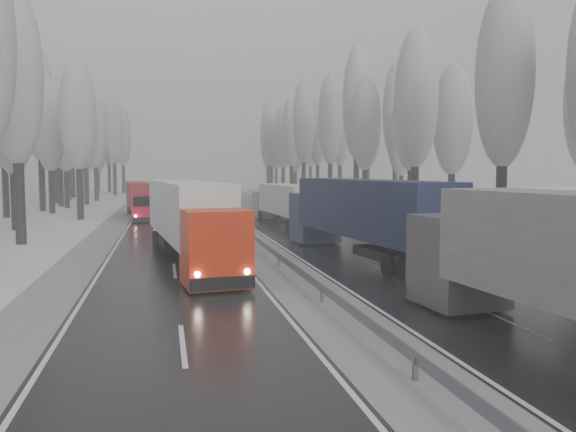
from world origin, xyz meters
name	(u,v)px	position (x,y,z in m)	size (l,w,h in m)	color
ground	(358,334)	(0.00, 0.00, 0.00)	(260.00, 260.00, 0.00)	silver
carriageway_right	(297,229)	(5.25, 30.00, 0.01)	(7.50, 200.00, 0.03)	black
carriageway_left	(170,232)	(-5.25, 30.00, 0.01)	(7.50, 200.00, 0.03)	black
median_slush	(235,230)	(0.00, 30.00, 0.02)	(3.00, 200.00, 0.04)	#93969A
shoulder_right	(353,227)	(10.20, 30.00, 0.02)	(2.40, 200.00, 0.04)	#93969A
shoulder_left	(106,233)	(-10.20, 30.00, 0.02)	(2.40, 200.00, 0.04)	#93969A
median_guardrail	(235,223)	(0.00, 29.99, 0.60)	(0.12, 200.00, 0.76)	slate
tree_16	(505,78)	(15.04, 15.67, 10.67)	(3.60, 3.60, 16.53)	black
tree_18	(416,100)	(14.51, 27.03, 10.70)	(3.60, 3.60, 16.58)	black
tree_19	(453,121)	(20.02, 31.03, 9.42)	(3.60, 3.60, 14.57)	black
tree_20	(412,117)	(17.90, 35.17, 10.14)	(3.60, 3.60, 15.71)	black
tree_21	(415,103)	(20.12, 39.17, 12.00)	(3.60, 3.60, 18.62)	black
tree_22	(365,124)	(17.02, 45.60, 10.24)	(3.60, 3.60, 15.86)	black
tree_23	(402,139)	(23.31, 49.60, 8.77)	(3.60, 3.60, 13.55)	black
tree_24	(357,104)	(17.90, 51.02, 13.19)	(3.60, 3.60, 20.49)	black
tree_25	(396,113)	(24.81, 55.02, 12.52)	(3.60, 3.60, 19.44)	black
tree_26	(330,120)	(17.56, 61.27, 12.10)	(3.60, 3.60, 18.78)	black
tree_27	(368,128)	(24.72, 65.27, 11.36)	(3.60, 3.60, 17.62)	black
tree_28	(304,122)	(16.34, 71.95, 12.64)	(3.60, 3.60, 19.62)	black
tree_29	(340,130)	(23.71, 75.95, 11.67)	(3.60, 3.60, 18.11)	black
tree_30	(292,133)	(16.56, 81.70, 11.52)	(3.60, 3.60, 17.86)	black
tree_31	(318,132)	(22.48, 85.70, 11.97)	(3.60, 3.60, 18.58)	black
tree_32	(283,137)	(16.63, 89.21, 11.18)	(3.60, 3.60, 17.33)	black
tree_33	(294,148)	(19.77, 93.21, 9.26)	(3.60, 3.60, 14.33)	black
tree_34	(271,138)	(15.73, 96.32, 11.37)	(3.60, 3.60, 17.63)	black
tree_35	(310,138)	(24.94, 100.32, 11.77)	(3.60, 3.60, 18.25)	black
tree_36	(269,133)	(17.04, 106.16, 13.02)	(3.60, 3.60, 20.23)	black
tree_37	(296,146)	(24.02, 110.16, 10.56)	(3.60, 3.60, 16.37)	black
tree_38	(268,142)	(18.73, 116.73, 11.59)	(3.60, 3.60, 17.97)	black
tree_39	(276,148)	(21.55, 120.73, 10.45)	(3.60, 3.60, 16.19)	black
tree_58	(15,77)	(-15.13, 24.57, 11.10)	(3.60, 3.60, 17.21)	black
tree_60	(11,113)	(-17.75, 34.20, 9.59)	(3.60, 3.60, 14.84)	black
tree_62	(78,116)	(-13.94, 43.73, 10.36)	(3.60, 3.60, 16.04)	black
tree_63	(3,113)	(-21.85, 47.73, 10.89)	(3.60, 3.60, 16.88)	black
tree_64	(49,126)	(-18.26, 52.71, 9.96)	(3.60, 3.60, 15.42)	black
tree_65	(39,106)	(-20.05, 56.71, 12.55)	(3.60, 3.60, 19.48)	black
tree_66	(65,133)	(-18.16, 62.35, 9.84)	(3.60, 3.60, 15.23)	black
tree_67	(59,126)	(-19.54, 66.35, 11.03)	(3.60, 3.60, 17.09)	black
tree_68	(85,129)	(-16.58, 69.11, 10.75)	(3.60, 3.60, 16.65)	black
tree_69	(53,119)	(-21.42, 73.11, 12.46)	(3.60, 3.60, 19.35)	black
tree_70	(95,132)	(-16.33, 79.19, 11.03)	(3.60, 3.60, 17.09)	black
tree_71	(67,124)	(-21.09, 83.19, 12.63)	(3.60, 3.60, 19.61)	black
tree_72	(86,143)	(-18.93, 88.54, 9.76)	(3.60, 3.60, 15.11)	black
tree_73	(72,136)	(-21.82, 92.54, 11.11)	(3.60, 3.60, 17.22)	black
tree_74	(114,130)	(-15.07, 99.33, 12.67)	(3.60, 3.60, 19.68)	black
tree_75	(68,135)	(-24.20, 103.33, 11.99)	(3.60, 3.60, 18.60)	black
tree_76	(123,137)	(-14.05, 108.72, 11.95)	(3.60, 3.60, 18.55)	black
tree_77	(97,150)	(-19.66, 112.72, 9.26)	(3.60, 3.60, 14.32)	black
tree_78	(108,136)	(-17.56, 115.31, 12.59)	(3.60, 3.60, 19.55)	black
tree_79	(97,143)	(-20.33, 119.31, 11.01)	(3.60, 3.60, 17.07)	black
truck_blue_box	(359,213)	(4.98, 13.89, 2.60)	(4.68, 17.51, 4.45)	#1C2647
truck_cream_box	(284,202)	(4.71, 32.82, 2.16)	(3.19, 14.51, 3.70)	gray
box_truck_distant	(213,189)	(3.00, 87.19, 1.45)	(3.23, 7.83, 2.84)	#ABADB2
truck_red_white	(190,216)	(-4.38, 14.21, 2.53)	(4.53, 17.08, 4.34)	red
truck_red_red	(140,197)	(-8.21, 45.25, 2.14)	(3.61, 14.44, 3.67)	#AF0A25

